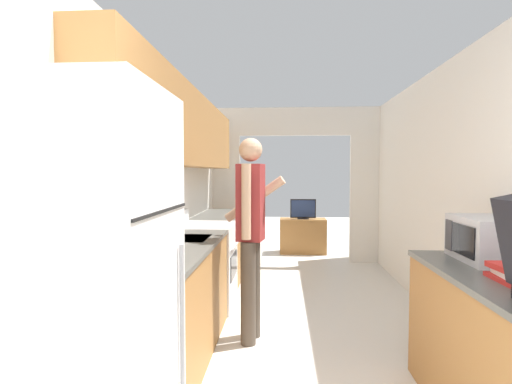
{
  "coord_description": "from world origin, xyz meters",
  "views": [
    {
      "loc": [
        -0.18,
        -0.98,
        1.46
      ],
      "look_at": [
        -0.49,
        3.47,
        1.24
      ],
      "focal_mm": 28.0,
      "sensor_mm": 36.0,
      "label": 1
    }
  ],
  "objects_px": {
    "refrigerator": "(86,305)",
    "tv_cabinet": "(303,236)",
    "television": "(303,209)",
    "person": "(251,232)",
    "microwave": "(490,239)",
    "range_oven": "(205,264)"
  },
  "relations": [
    {
      "from": "range_oven",
      "to": "television",
      "type": "xyz_separation_m",
      "value": [
        1.21,
        2.89,
        0.34
      ]
    },
    {
      "from": "microwave",
      "to": "television",
      "type": "relative_size",
      "value": 1.1
    },
    {
      "from": "refrigerator",
      "to": "range_oven",
      "type": "xyz_separation_m",
      "value": [
        -0.02,
        2.68,
        -0.45
      ]
    },
    {
      "from": "refrigerator",
      "to": "microwave",
      "type": "distance_m",
      "value": 2.38
    },
    {
      "from": "microwave",
      "to": "tv_cabinet",
      "type": "bearing_deg",
      "value": 101.82
    },
    {
      "from": "microwave",
      "to": "television",
      "type": "distance_m",
      "value": 4.65
    },
    {
      "from": "refrigerator",
      "to": "tv_cabinet",
      "type": "bearing_deg",
      "value": 78.1
    },
    {
      "from": "range_oven",
      "to": "microwave",
      "type": "bearing_deg",
      "value": -37.35
    },
    {
      "from": "refrigerator",
      "to": "television",
      "type": "distance_m",
      "value": 5.69
    },
    {
      "from": "refrigerator",
      "to": "tv_cabinet",
      "type": "relative_size",
      "value": 2.19
    },
    {
      "from": "person",
      "to": "television",
      "type": "bearing_deg",
      "value": 0.1
    },
    {
      "from": "refrigerator",
      "to": "tv_cabinet",
      "type": "xyz_separation_m",
      "value": [
        1.18,
        5.61,
        -0.59
      ]
    },
    {
      "from": "refrigerator",
      "to": "person",
      "type": "distance_m",
      "value": 1.88
    },
    {
      "from": "tv_cabinet",
      "to": "television",
      "type": "relative_size",
      "value": 1.82
    },
    {
      "from": "refrigerator",
      "to": "person",
      "type": "relative_size",
      "value": 1.03
    },
    {
      "from": "refrigerator",
      "to": "television",
      "type": "xyz_separation_m",
      "value": [
        1.18,
        5.57,
        -0.11
      ]
    },
    {
      "from": "tv_cabinet",
      "to": "television",
      "type": "distance_m",
      "value": 0.49
    },
    {
      "from": "person",
      "to": "television",
      "type": "relative_size",
      "value": 3.85
    },
    {
      "from": "range_oven",
      "to": "television",
      "type": "bearing_deg",
      "value": 67.32
    },
    {
      "from": "person",
      "to": "tv_cabinet",
      "type": "xyz_separation_m",
      "value": [
        0.64,
        3.82,
        -0.64
      ]
    },
    {
      "from": "television",
      "to": "person",
      "type": "bearing_deg",
      "value": -99.55
    },
    {
      "from": "refrigerator",
      "to": "tv_cabinet",
      "type": "height_order",
      "value": "refrigerator"
    }
  ]
}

